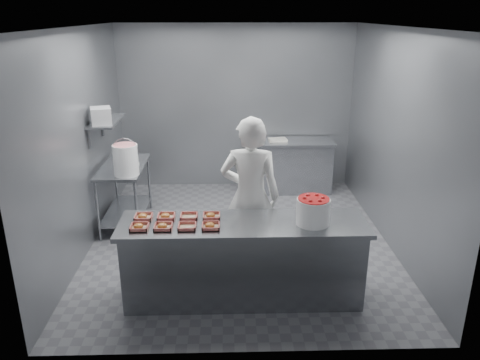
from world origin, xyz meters
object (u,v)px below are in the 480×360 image
(tray_2, at_px, (187,226))
(tray_5, at_px, (166,216))
(prep_table, at_px, (125,186))
(worker, at_px, (250,197))
(back_counter, at_px, (288,166))
(tray_0, at_px, (139,227))
(appliance, at_px, (101,116))
(tray_3, at_px, (210,226))
(tray_6, at_px, (189,216))
(service_counter, at_px, (243,260))
(strawberry_tub, at_px, (313,210))
(tray_4, at_px, (143,217))
(tray_7, at_px, (211,216))
(glaze_bucket, at_px, (126,159))
(tray_1, at_px, (163,226))

(tray_2, height_order, tray_5, tray_5)
(prep_table, relative_size, worker, 0.63)
(back_counter, bearing_deg, prep_table, -152.99)
(tray_0, height_order, appliance, appliance)
(tray_3, bearing_deg, tray_5, 152.72)
(tray_6, bearing_deg, tray_3, -46.25)
(prep_table, bearing_deg, service_counter, -49.76)
(strawberry_tub, distance_m, appliance, 3.14)
(prep_table, distance_m, tray_5, 2.03)
(tray_3, relative_size, tray_5, 1.00)
(tray_3, relative_size, tray_4, 1.00)
(back_counter, relative_size, tray_5, 8.01)
(tray_0, relative_size, worker, 0.10)
(service_counter, relative_size, tray_6, 13.88)
(tray_2, distance_m, tray_7, 0.34)
(back_counter, bearing_deg, service_counter, -105.48)
(tray_0, height_order, tray_2, tray_0)
(tray_0, relative_size, tray_5, 1.00)
(strawberry_tub, bearing_deg, tray_6, 172.13)
(tray_2, bearing_deg, service_counter, 12.14)
(service_counter, xyz_separation_m, glaze_bucket, (-1.51, 1.55, 0.67))
(tray_0, relative_size, tray_1, 1.00)
(tray_3, bearing_deg, tray_4, 161.03)
(tray_6, bearing_deg, tray_7, -0.00)
(glaze_bucket, xyz_separation_m, appliance, (-0.31, 0.15, 0.56))
(back_counter, relative_size, tray_4, 8.01)
(tray_7, height_order, glaze_bucket, glaze_bucket)
(tray_3, height_order, glaze_bucket, glaze_bucket)
(glaze_bucket, bearing_deg, worker, -30.63)
(service_counter, bearing_deg, tray_5, 171.39)
(tray_3, bearing_deg, prep_table, 122.32)
(tray_0, height_order, tray_3, same)
(glaze_bucket, distance_m, appliance, 0.65)
(tray_7, bearing_deg, tray_0, -161.03)
(strawberry_tub, bearing_deg, tray_3, -176.21)
(tray_1, bearing_deg, tray_4, 134.12)
(tray_3, distance_m, worker, 0.85)
(prep_table, relative_size, tray_1, 6.40)
(prep_table, relative_size, tray_4, 6.40)
(tray_1, relative_size, worker, 0.10)
(tray_1, xyz_separation_m, strawberry_tub, (1.53, 0.07, 0.13))
(tray_4, distance_m, worker, 1.25)
(prep_table, relative_size, tray_6, 6.40)
(service_counter, relative_size, prep_table, 2.17)
(back_counter, distance_m, tray_0, 3.93)
(tray_2, height_order, tray_3, tray_3)
(appliance, bearing_deg, service_counter, -59.84)
(tray_7, relative_size, glaze_bucket, 0.37)
(tray_7, relative_size, appliance, 0.64)
(service_counter, bearing_deg, tray_3, -159.89)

